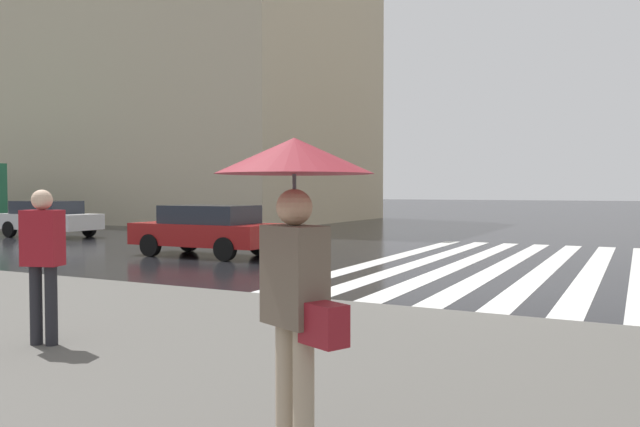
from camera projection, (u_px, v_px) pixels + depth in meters
name	position (u px, v px, depth m)	size (l,w,h in m)	color
ground_plane	(485.00, 290.00, 11.57)	(220.00, 220.00, 0.00)	black
zebra_crossing	(504.00, 265.00, 15.32)	(13.00, 6.50, 0.01)	silver
haussmann_block_mid	(131.00, 78.00, 41.51)	(14.91, 29.74, 18.88)	beige
car_red	(207.00, 229.00, 17.50)	(1.85, 4.10, 1.41)	maroon
car_white	(49.00, 218.00, 24.68)	(1.85, 4.10, 1.41)	silver
pedestrian_with_floral_umbrella	(295.00, 208.00, 3.77)	(0.96, 0.96, 1.99)	#6B5B4C
pedestrian_in_red_jacket	(43.00, 254.00, 6.78)	(0.35, 0.45, 1.68)	maroon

